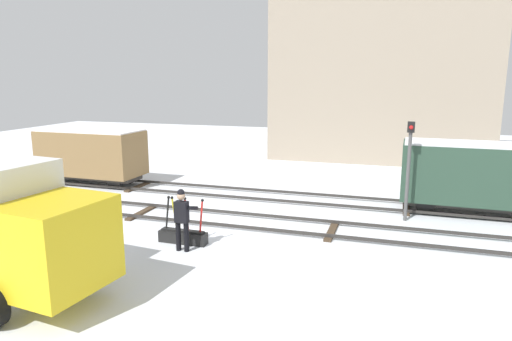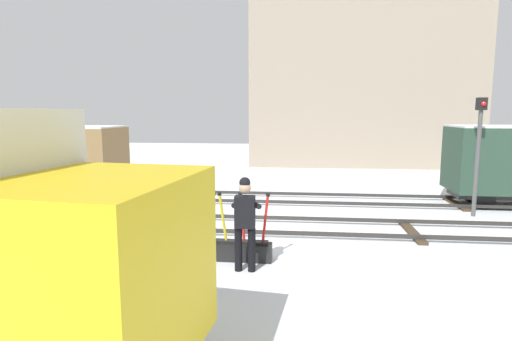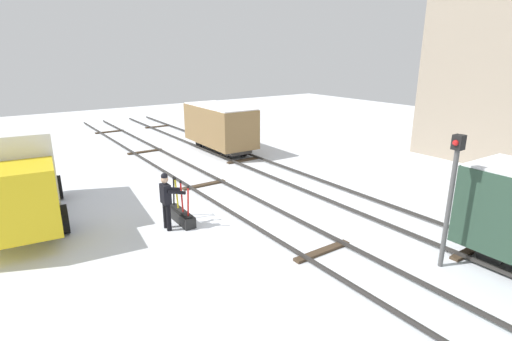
% 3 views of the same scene
% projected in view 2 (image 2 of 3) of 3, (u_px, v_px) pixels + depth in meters
% --- Properties ---
extents(ground_plane, '(60.00, 60.00, 0.00)m').
position_uv_depth(ground_plane, '(275.00, 229.00, 10.87)').
color(ground_plane, silver).
extents(track_main_line, '(44.00, 1.94, 0.18)m').
position_uv_depth(track_main_line, '(275.00, 226.00, 10.86)').
color(track_main_line, '#2D2B28').
rests_on(track_main_line, ground_plane).
extents(track_siding_near, '(44.00, 1.94, 0.18)m').
position_uv_depth(track_siding_near, '(281.00, 198.00, 14.34)').
color(track_siding_near, '#2D2B28').
rests_on(track_siding_near, ground_plane).
extents(switch_lever_frame, '(1.52, 0.38, 1.45)m').
position_uv_depth(switch_lever_frame, '(236.00, 248.00, 8.60)').
color(switch_lever_frame, black).
rests_on(switch_lever_frame, ground_plane).
extents(rail_worker, '(0.54, 0.70, 1.85)m').
position_uv_depth(rail_worker, '(245.00, 218.00, 7.91)').
color(rail_worker, black).
rests_on(rail_worker, ground_plane).
extents(signal_post, '(0.24, 0.32, 3.49)m').
position_uv_depth(signal_post, '(479.00, 144.00, 11.96)').
color(signal_post, '#4C4C4C').
rests_on(signal_post, ground_plane).
extents(apartment_building, '(12.99, 5.37, 10.82)m').
position_uv_depth(apartment_building, '(360.00, 73.00, 24.40)').
color(apartment_building, gray).
rests_on(apartment_building, ground_plane).
extents(freight_car_back_track, '(4.90, 2.19, 2.59)m').
position_uv_depth(freight_car_back_track, '(54.00, 157.00, 15.01)').
color(freight_car_back_track, '#2D2B28').
rests_on(freight_car_back_track, ground_plane).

